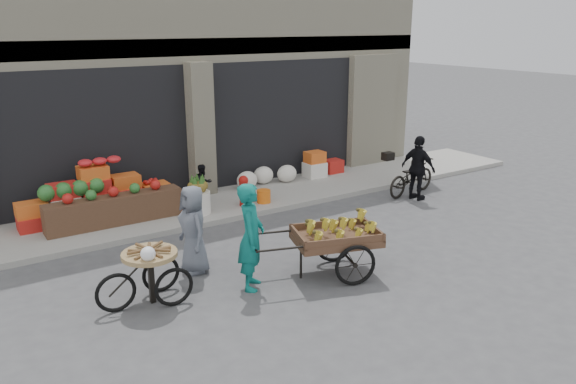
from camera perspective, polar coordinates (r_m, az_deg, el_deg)
ground at (r=10.00m, az=3.69°, el=-7.70°), size 80.00×80.00×0.00m
sidewalk at (r=13.26m, az=-6.96°, el=-1.25°), size 18.00×2.20×0.12m
building at (r=16.26m, az=-13.76°, el=13.63°), size 14.00×6.45×7.00m
fruit_display at (r=12.51m, az=-17.86°, el=-0.13°), size 3.10×1.12×1.24m
pineapple_bin at (r=12.43m, az=-9.07°, el=-1.07°), size 0.52×0.52×0.50m
fire_hydrant at (r=12.81m, az=-4.53°, el=0.25°), size 0.22×0.22×0.71m
orange_bucket at (r=13.07m, az=-2.48°, el=-0.43°), size 0.32×0.32×0.30m
right_bay_goods at (r=14.92m, az=0.98°, el=2.32°), size 3.35×0.60×0.70m
seated_person at (r=13.05m, az=-8.61°, el=0.80°), size 0.51×0.43×0.93m
banana_cart at (r=9.50m, az=4.63°, el=-4.34°), size 2.56×1.61×1.00m
vendor_woman at (r=8.98m, az=-3.76°, el=-4.54°), size 0.72×0.77×1.76m
tricycle_cart at (r=8.85m, az=-13.84°, el=-7.58°), size 1.42×0.85×0.95m
vendor_grey at (r=9.71m, az=-9.60°, el=-3.76°), size 0.50×0.76×1.54m
bicycle at (r=14.37m, az=12.42°, el=1.52°), size 1.79×0.88×0.90m
cyclist at (r=13.88m, az=13.09°, el=2.37°), size 0.54×0.97×1.57m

